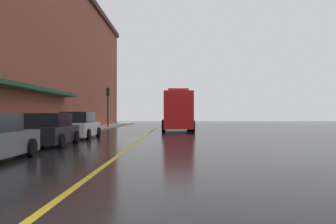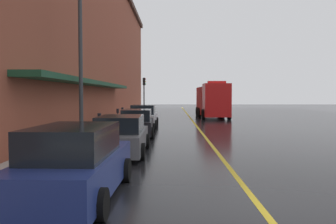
# 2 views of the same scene
# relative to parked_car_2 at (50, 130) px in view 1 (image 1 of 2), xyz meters

# --- Properties ---
(ground_plane) EXTENTS (112.00, 112.00, 0.00)m
(ground_plane) POSITION_rel_parked_car_2_xyz_m (3.86, 11.92, -0.73)
(ground_plane) COLOR black
(sidewalk_left) EXTENTS (2.40, 70.00, 0.15)m
(sidewalk_left) POSITION_rel_parked_car_2_xyz_m (-2.34, 11.92, -0.65)
(sidewalk_left) COLOR #ADA8A0
(sidewalk_left) RESTS_ON ground
(lane_center_stripe) EXTENTS (0.16, 70.00, 0.01)m
(lane_center_stripe) POSITION_rel_parked_car_2_xyz_m (3.86, 11.92, -0.73)
(lane_center_stripe) COLOR gold
(lane_center_stripe) RESTS_ON ground
(parked_car_2) EXTENTS (2.06, 4.33, 1.54)m
(parked_car_2) POSITION_rel_parked_car_2_xyz_m (0.00, 0.00, 0.00)
(parked_car_2) COLOR black
(parked_car_2) RESTS_ON ground
(parked_car_3) EXTENTS (2.04, 4.63, 1.65)m
(parked_car_3) POSITION_rel_parked_car_2_xyz_m (-0.07, 5.53, 0.05)
(parked_car_3) COLOR silver
(parked_car_3) RESTS_ON ground
(fire_truck) EXTENTS (2.93, 8.78, 3.67)m
(fire_truck) POSITION_rel_parked_car_2_xyz_m (6.14, 16.53, 1.02)
(fire_truck) COLOR red
(fire_truck) RESTS_ON ground
(parking_meter_0) EXTENTS (0.14, 0.18, 1.33)m
(parking_meter_0) POSITION_rel_parked_car_2_xyz_m (-1.49, 4.67, 0.33)
(parking_meter_0) COLOR #4C4C51
(parking_meter_0) RESTS_ON sidewalk_left
(parking_meter_2) EXTENTS (0.14, 0.18, 1.33)m
(parking_meter_2) POSITION_rel_parked_car_2_xyz_m (-1.49, 2.48, 0.33)
(parking_meter_2) COLOR #4C4C51
(parking_meter_2) RESTS_ON sidewalk_left
(traffic_light_near) EXTENTS (0.38, 0.36, 4.30)m
(traffic_light_near) POSITION_rel_parked_car_2_xyz_m (-1.43, 23.14, 2.43)
(traffic_light_near) COLOR #232326
(traffic_light_near) RESTS_ON sidewalk_left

